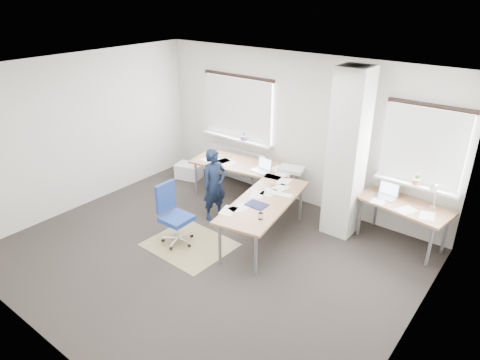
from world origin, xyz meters
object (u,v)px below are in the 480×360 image
Objects in this scene: desk_main at (256,182)px; task_chair at (176,227)px; desk_side at (405,206)px; person at (214,185)px.

task_chair is at bearing -120.45° from desk_main.
desk_side is (2.36, 0.73, -0.01)m from desk_main.
desk_main is at bearing 69.21° from task_chair.
person is (-2.91, -1.19, -0.03)m from desk_side.
desk_main is 2.47m from desk_side.
desk_main is 1.88× the size of desk_side.
desk_main is 0.72m from person.
desk_side reaches higher than task_chair.
person reaches higher than desk_main.
task_chair is at bearing -165.91° from person.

